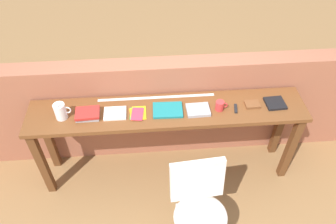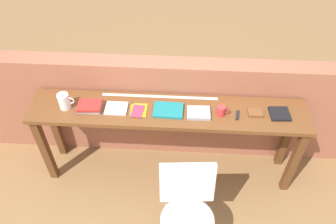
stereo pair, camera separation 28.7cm
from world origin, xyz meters
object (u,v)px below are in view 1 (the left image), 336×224
object	(u,v)px
book_stack_leftmost	(88,114)
leather_journal_brown	(252,104)
magazine_cycling	(115,113)
book_repair_rightmost	(275,103)
chair_white_moulded	(199,204)
pitcher_white	(61,111)
multitool_folded	(236,108)
pamphlet_pile_colourful	(138,113)
mug	(220,106)
book_open_centre	(168,110)

from	to	relation	value
book_stack_leftmost	leather_journal_brown	bearing A→B (deg)	0.94
magazine_cycling	book_repair_rightmost	world-z (taller)	book_repair_rightmost
chair_white_moulded	pitcher_white	size ratio (longest dim) A/B	4.85
multitool_folded	pamphlet_pile_colourful	bearing A→B (deg)	179.45
chair_white_moulded	book_repair_rightmost	bearing A→B (deg)	43.76
book_stack_leftmost	mug	size ratio (longest dim) A/B	1.94
magazine_cycling	multitool_folded	world-z (taller)	magazine_cycling
book_open_centre	book_stack_leftmost	bearing A→B (deg)	-177.27
book_open_centre	multitool_folded	xyz separation A→B (m)	(0.60, -0.02, -0.00)
mug	chair_white_moulded	bearing A→B (deg)	-110.25
book_stack_leftmost	chair_white_moulded	bearing A→B (deg)	-38.88
book_stack_leftmost	multitool_folded	bearing A→B (deg)	-0.58
chair_white_moulded	leather_journal_brown	world-z (taller)	leather_journal_brown
pamphlet_pile_colourful	magazine_cycling	bearing A→B (deg)	176.40
magazine_cycling	leather_journal_brown	size ratio (longest dim) A/B	1.50
multitool_folded	leather_journal_brown	xyz separation A→B (m)	(0.16, 0.04, 0.00)
pamphlet_pile_colourful	multitool_folded	bearing A→B (deg)	-0.55
mug	pitcher_white	bearing A→B (deg)	179.86
magazine_cycling	leather_journal_brown	bearing A→B (deg)	0.48
pitcher_white	leather_journal_brown	xyz separation A→B (m)	(1.69, 0.02, -0.07)
pitcher_white	book_stack_leftmost	world-z (taller)	pitcher_white
book_stack_leftmost	pamphlet_pile_colourful	world-z (taller)	book_stack_leftmost
book_open_centre	book_repair_rightmost	bearing A→B (deg)	2.51
pamphlet_pile_colourful	mug	size ratio (longest dim) A/B	1.70
pitcher_white	chair_white_moulded	bearing A→B (deg)	-32.92
pamphlet_pile_colourful	multitool_folded	xyz separation A→B (m)	(0.87, -0.01, 0.00)
pamphlet_pile_colourful	mug	xyz separation A→B (m)	(0.73, 0.00, 0.04)
pitcher_white	pamphlet_pile_colourful	xyz separation A→B (m)	(0.65, -0.01, -0.07)
pitcher_white	mug	distance (m)	1.38
chair_white_moulded	mug	xyz separation A→B (m)	(0.27, 0.72, 0.40)
chair_white_moulded	pamphlet_pile_colourful	world-z (taller)	same
book_stack_leftmost	magazine_cycling	world-z (taller)	book_stack_leftmost
chair_white_moulded	leather_journal_brown	size ratio (longest dim) A/B	6.86
multitool_folded	book_repair_rightmost	xyz separation A→B (m)	(0.37, 0.04, 0.00)
chair_white_moulded	book_stack_leftmost	distance (m)	1.21
chair_white_moulded	book_open_centre	distance (m)	0.84
pitcher_white	mug	size ratio (longest dim) A/B	1.67
pitcher_white	pamphlet_pile_colourful	world-z (taller)	pitcher_white
chair_white_moulded	mug	bearing A→B (deg)	69.75
book_open_centre	book_repair_rightmost	size ratio (longest dim) A/B	1.53
magazine_cycling	multitool_folded	size ratio (longest dim) A/B	1.77
pitcher_white	mug	bearing A→B (deg)	-0.14
book_stack_leftmost	book_repair_rightmost	bearing A→B (deg)	0.79
pitcher_white	pamphlet_pile_colourful	distance (m)	0.66
book_open_centre	book_repair_rightmost	xyz separation A→B (m)	(0.98, 0.01, 0.00)
multitool_folded	chair_white_moulded	bearing A→B (deg)	-119.95
chair_white_moulded	pamphlet_pile_colourful	distance (m)	0.93
book_stack_leftmost	magazine_cycling	xyz separation A→B (m)	(0.23, 0.01, -0.02)
pamphlet_pile_colourful	book_open_centre	distance (m)	0.27
leather_journal_brown	book_repair_rightmost	size ratio (longest dim) A/B	0.76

